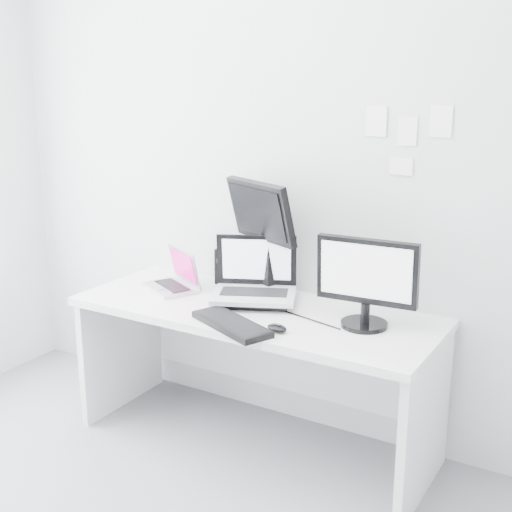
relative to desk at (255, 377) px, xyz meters
name	(u,v)px	position (x,y,z in m)	size (l,w,h in m)	color
back_wall	(290,172)	(0.00, 0.35, 0.99)	(3.60, 3.60, 0.00)	#B6B8BB
desk	(255,377)	(0.00, 0.00, 0.00)	(1.80, 0.70, 0.73)	white
macbook	(170,269)	(-0.53, 0.03, 0.48)	(0.30, 0.22, 0.22)	#B6B6BB
speaker	(227,266)	(-0.34, 0.27, 0.46)	(0.10, 0.10, 0.19)	black
dell_laptop	(254,272)	(-0.03, 0.05, 0.53)	(0.40, 0.31, 0.34)	silver
rear_monitor	(264,238)	(-0.05, 0.18, 0.67)	(0.45, 0.16, 0.61)	black
samsung_monitor	(366,282)	(0.55, 0.04, 0.58)	(0.46, 0.21, 0.42)	black
keyboard	(232,324)	(0.04, -0.27, 0.38)	(0.44, 0.16, 0.03)	black
mouse	(277,328)	(0.24, -0.22, 0.38)	(0.10, 0.06, 0.03)	black
wall_note_0	(376,121)	(0.45, 0.34, 1.26)	(0.10, 0.00, 0.14)	white
wall_note_1	(407,131)	(0.60, 0.34, 1.22)	(0.09, 0.00, 0.13)	white
wall_note_2	(441,121)	(0.75, 0.34, 1.26)	(0.10, 0.00, 0.14)	white
wall_note_3	(401,166)	(0.58, 0.34, 1.05)	(0.11, 0.00, 0.08)	white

